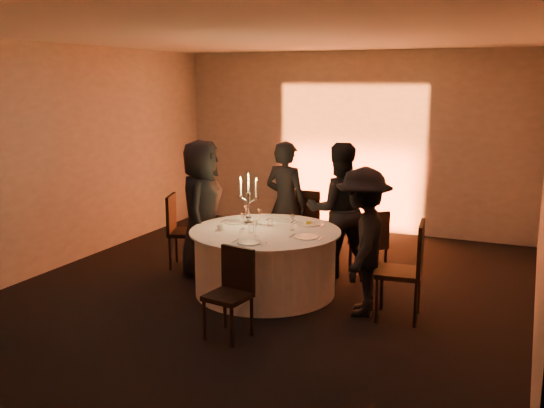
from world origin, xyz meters
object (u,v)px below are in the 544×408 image
at_px(chair_front, 232,287).
at_px(candelabra, 249,206).
at_px(banquet_table, 265,261).
at_px(chair_back_left, 308,219).
at_px(chair_back_right, 371,241).
at_px(chair_left, 180,226).
at_px(guest_back_left, 286,204).
at_px(coffee_cup, 220,228).
at_px(guest_right, 363,242).
at_px(chair_right, 408,265).
at_px(guest_back_right, 339,210).
at_px(guest_left, 202,208).

height_order(chair_front, candelabra, candelabra).
height_order(banquet_table, chair_back_left, chair_back_left).
distance_m(chair_back_right, chair_front, 2.44).
xyz_separation_m(chair_left, chair_back_right, (2.51, 0.55, -0.06)).
bearing_deg(chair_left, guest_back_left, -81.59).
bearing_deg(coffee_cup, candelabra, 70.57).
bearing_deg(guest_right, banquet_table, -107.01).
bearing_deg(guest_right, chair_back_right, -178.40).
xyz_separation_m(banquet_table, guest_right, (1.24, -0.19, 0.43)).
bearing_deg(chair_back_right, chair_right, 78.47).
bearing_deg(chair_back_left, chair_right, 137.11).
xyz_separation_m(guest_back_right, guest_right, (0.65, -1.18, -0.06)).
bearing_deg(guest_right, guest_back_left, -140.89).
distance_m(chair_back_left, guest_back_right, 0.87).
bearing_deg(chair_back_left, chair_back_right, 155.10).
height_order(chair_left, guest_back_left, guest_back_left).
height_order(chair_back_right, guest_left, guest_left).
xyz_separation_m(banquet_table, coffee_cup, (-0.49, -0.22, 0.42)).
height_order(guest_right, candelabra, guest_right).
xyz_separation_m(guest_back_left, coffee_cup, (-0.28, -1.36, -0.06)).
bearing_deg(chair_front, guest_back_left, 109.00).
bearing_deg(coffee_cup, chair_front, -56.19).
xyz_separation_m(chair_front, guest_back_right, (0.37, 2.28, 0.37)).
relative_size(chair_back_left, chair_back_right, 1.13).
xyz_separation_m(banquet_table, chair_front, (0.22, -1.29, 0.12)).
xyz_separation_m(chair_front, guest_right, (1.02, 1.10, 0.31)).
distance_m(chair_back_right, chair_right, 1.39).
bearing_deg(guest_back_left, guest_left, 54.64).
height_order(chair_right, guest_back_right, guest_back_right).
bearing_deg(banquet_table, chair_front, -80.14).
distance_m(chair_back_right, guest_back_right, 0.57).
height_order(banquet_table, chair_right, chair_right).
distance_m(chair_back_left, guest_left, 1.62).
distance_m(coffee_cup, candelabra, 0.51).
relative_size(banquet_table, chair_left, 1.80).
distance_m(banquet_table, guest_left, 1.21).
xyz_separation_m(banquet_table, candelabra, (-0.33, 0.23, 0.61)).
distance_m(chair_front, coffee_cup, 1.31).
xyz_separation_m(banquet_table, guest_back_left, (-0.21, 1.14, 0.48)).
bearing_deg(chair_left, guest_right, -122.70).
xyz_separation_m(chair_back_left, coffee_cup, (-0.46, -1.75, 0.23)).
xyz_separation_m(chair_back_right, guest_back_right, (-0.44, -0.02, 0.37)).
bearing_deg(coffee_cup, guest_back_left, 78.44).
relative_size(guest_left, guest_back_right, 1.02).
xyz_separation_m(chair_left, guest_left, (0.44, -0.15, 0.32)).
xyz_separation_m(guest_left, guest_back_left, (0.84, 0.82, -0.03)).
bearing_deg(candelabra, chair_left, 168.31).
relative_size(guest_back_left, guest_right, 1.06).
bearing_deg(chair_right, banquet_table, -101.89).
relative_size(chair_back_right, chair_right, 0.84).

